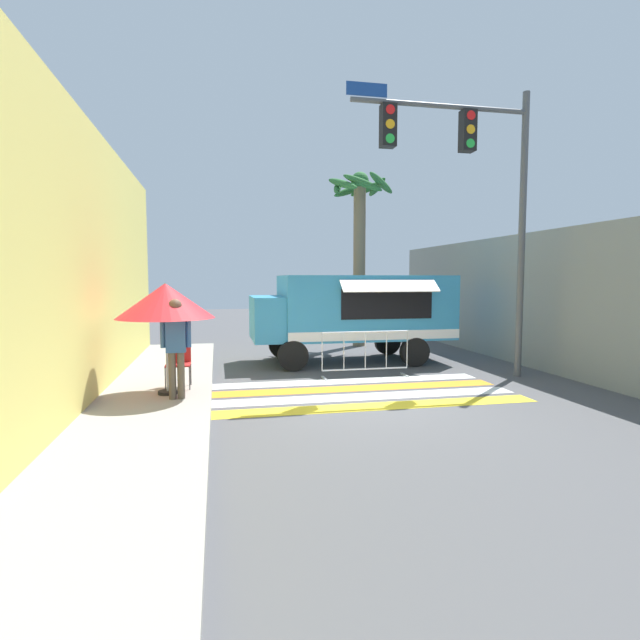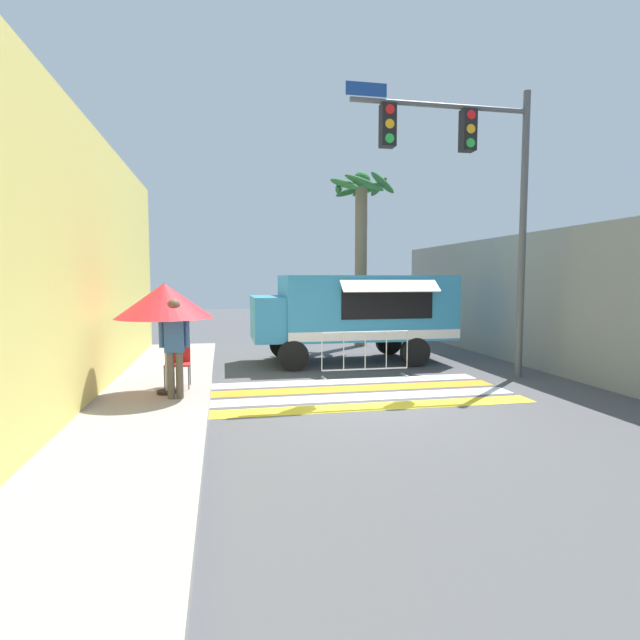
{
  "view_description": "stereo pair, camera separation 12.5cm",
  "coord_description": "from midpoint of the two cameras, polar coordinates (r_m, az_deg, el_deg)",
  "views": [
    {
      "loc": [
        -2.7,
        -8.87,
        2.31
      ],
      "look_at": [
        -0.27,
        2.85,
        1.32
      ],
      "focal_mm": 28.0,
      "sensor_mm": 36.0,
      "label": 1
    },
    {
      "loc": [
        -2.58,
        -8.9,
        2.31
      ],
      "look_at": [
        -0.27,
        2.85,
        1.32
      ],
      "focal_mm": 28.0,
      "sensor_mm": 36.0,
      "label": 2
    }
  ],
  "objects": [
    {
      "name": "vendor_person",
      "position": [
        9.22,
        -16.52,
        -2.4
      ],
      "size": [
        0.53,
        0.24,
        1.79
      ],
      "rotation": [
        0.0,
        0.0,
        0.08
      ],
      "color": "brown",
      "rests_on": "sidewalk_left"
    },
    {
      "name": "traffic_signal_pole",
      "position": [
        12.15,
        16.57,
        15.75
      ],
      "size": [
        4.33,
        0.29,
        6.56
      ],
      "color": "#515456",
      "rests_on": "ground_plane"
    },
    {
      "name": "crosswalk_painted",
      "position": [
        10.26,
        3.55,
        -8.28
      ],
      "size": [
        6.4,
        2.84,
        0.01
      ],
      "color": "yellow",
      "rests_on": "ground_plane"
    },
    {
      "name": "concrete_wall_right",
      "position": [
        14.33,
        22.23,
        2.16
      ],
      "size": [
        0.2,
        16.0,
        3.51
      ],
      "color": "gray",
      "rests_on": "ground_plane"
    },
    {
      "name": "barricade_front",
      "position": [
        11.76,
        4.9,
        -3.94
      ],
      "size": [
        2.1,
        0.44,
        1.09
      ],
      "color": "#B7BABF",
      "rests_on": "ground_plane"
    },
    {
      "name": "building_left_facade",
      "position": [
        9.19,
        -26.6,
        5.78
      ],
      "size": [
        0.25,
        16.0,
        5.12
      ],
      "color": "#E5D166",
      "rests_on": "ground_plane"
    },
    {
      "name": "patio_umbrella",
      "position": [
        9.61,
        -17.6,
        2.08
      ],
      "size": [
        1.79,
        1.79,
        2.06
      ],
      "color": "black",
      "rests_on": "sidewalk_left"
    },
    {
      "name": "palm_tree",
      "position": [
        17.26,
        4.32,
        10.29
      ],
      "size": [
        2.35,
        2.24,
        5.91
      ],
      "color": "#7A664C",
      "rests_on": "ground_plane"
    },
    {
      "name": "food_truck",
      "position": [
        13.82,
        3.12,
        1.22
      ],
      "size": [
        5.41,
        2.77,
        2.4
      ],
      "color": "#338CBF",
      "rests_on": "ground_plane"
    },
    {
      "name": "ground_plane",
      "position": [
        9.55,
        4.77,
        -9.29
      ],
      "size": [
        60.0,
        60.0,
        0.0
      ],
      "primitive_type": "plane",
      "color": "#4C4C4F"
    },
    {
      "name": "sidewalk_left",
      "position": [
        9.47,
        -26.34,
        -9.37
      ],
      "size": [
        4.4,
        16.0,
        0.17
      ],
      "color": "#99968E",
      "rests_on": "ground_plane"
    },
    {
      "name": "folding_chair",
      "position": [
        10.31,
        -16.21,
        -4.39
      ],
      "size": [
        0.47,
        0.47,
        0.9
      ],
      "rotation": [
        0.0,
        0.0,
        -0.37
      ],
      "color": "#4C4C51",
      "rests_on": "sidewalk_left"
    }
  ]
}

